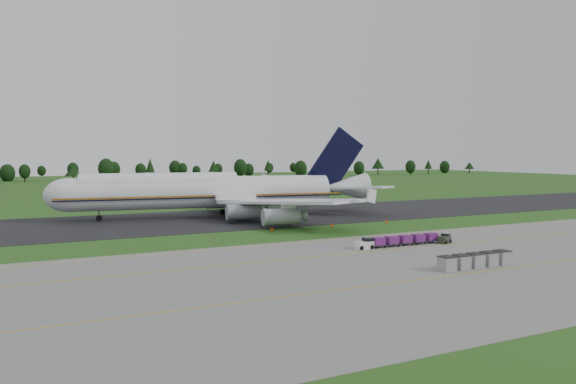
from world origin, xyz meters
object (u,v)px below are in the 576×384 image
baggage_train (397,240)px  edge_markers (332,226)px  aircraft (211,191)px  uld_row (475,260)px  utility_cart (444,240)px

baggage_train → edge_markers: size_ratio=0.57×
aircraft → uld_row: 71.10m
aircraft → baggage_train: bearing=-75.5°
utility_cart → uld_row: 19.49m
aircraft → baggage_train: (13.38, -51.69, -5.17)m
utility_cart → uld_row: uld_row is taller
baggage_train → edge_markers: baggage_train is taller
baggage_train → utility_cart: baggage_train is taller
utility_cart → edge_markers: (-5.73, 26.03, -0.38)m
aircraft → baggage_train: 53.64m
aircraft → edge_markers: bearing=-59.1°
aircraft → uld_row: aircraft is taller
aircraft → edge_markers: (16.22, -27.13, -5.81)m
baggage_train → uld_row: size_ratio=1.37×
baggage_train → edge_markers: 24.73m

